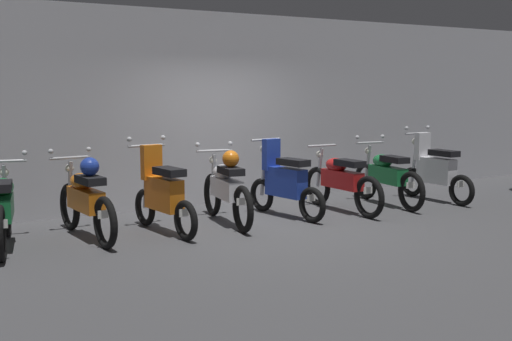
{
  "coord_description": "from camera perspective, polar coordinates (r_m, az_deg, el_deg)",
  "views": [
    {
      "loc": [
        -4.52,
        -7.71,
        1.92
      ],
      "look_at": [
        -0.03,
        0.34,
        0.75
      ],
      "focal_mm": 44.36,
      "sensor_mm": 36.0,
      "label": 1
    }
  ],
  "objects": [
    {
      "name": "motorbike_slot_3",
      "position": [
        9.13,
        -2.7,
        -1.54
      ],
      "size": [
        0.59,
        1.95,
        1.15
      ],
      "color": "black",
      "rests_on": "ground"
    },
    {
      "name": "back_wall",
      "position": [
        10.78,
        -4.37,
        5.55
      ],
      "size": [
        16.0,
        0.3,
        3.21
      ],
      "primitive_type": "cube",
      "color": "#ADADB2",
      "rests_on": "ground"
    },
    {
      "name": "motorbike_slot_2",
      "position": [
        8.64,
        -8.43,
        -2.11
      ],
      "size": [
        0.59,
        1.68,
        1.29
      ],
      "color": "black",
      "rests_on": "ground"
    },
    {
      "name": "motorbike_slot_7",
      "position": [
        11.44,
        15.79,
        -0.02
      ],
      "size": [
        0.59,
        1.68,
        1.29
      ],
      "color": "black",
      "rests_on": "ground"
    },
    {
      "name": "motorbike_slot_4",
      "position": [
        9.64,
        2.55,
        -1.09
      ],
      "size": [
        0.56,
        1.67,
        1.18
      ],
      "color": "black",
      "rests_on": "ground"
    },
    {
      "name": "motorbike_slot_0",
      "position": [
        8.33,
        -21.84,
        -3.16
      ],
      "size": [
        0.61,
        1.93,
        1.15
      ],
      "color": "black",
      "rests_on": "ground"
    },
    {
      "name": "motorbike_slot_6",
      "position": [
        10.83,
        11.7,
        -0.48
      ],
      "size": [
        0.59,
        1.95,
        1.15
      ],
      "color": "black",
      "rests_on": "ground"
    },
    {
      "name": "motorbike_slot_1",
      "position": [
        8.48,
        -15.13,
        -2.46
      ],
      "size": [
        0.59,
        1.95,
        1.15
      ],
      "color": "black",
      "rests_on": "ground"
    },
    {
      "name": "motorbike_slot_5",
      "position": [
        10.14,
        7.68,
        -0.93
      ],
      "size": [
        0.56,
        1.95,
        1.03
      ],
      "color": "black",
      "rests_on": "ground"
    },
    {
      "name": "ground_plane",
      "position": [
        9.14,
        1.2,
        -4.89
      ],
      "size": [
        80.0,
        80.0,
        0.0
      ],
      "primitive_type": "plane",
      "color": "#424244"
    }
  ]
}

